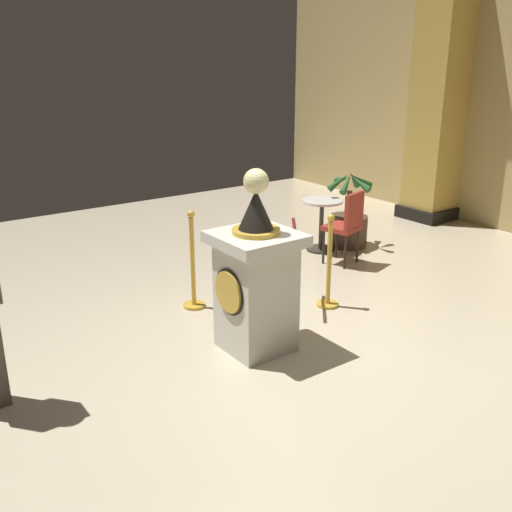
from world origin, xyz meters
name	(u,v)px	position (x,y,z in m)	size (l,w,h in m)	color
ground_plane	(286,355)	(0.00, 0.00, 0.00)	(12.50, 12.50, 0.00)	beige
pedestal_clock	(256,280)	(-0.29, -0.14, 0.67)	(0.71, 0.71, 1.68)	beige
stanchion_near	(329,275)	(-0.61, 1.07, 0.36)	(0.24, 0.24, 1.03)	gold
stanchion_far	(193,274)	(-1.44, -0.12, 0.38)	(0.24, 0.24, 1.08)	gold
velvet_rope	(261,237)	(-1.03, 0.47, 0.79)	(1.04, 1.04, 0.22)	#591419
column_left	(439,99)	(-2.34, 4.93, 1.93)	(0.82, 0.82, 3.89)	black
potted_palm_left	(348,224)	(-2.04, 2.75, 0.32)	(0.70, 0.65, 1.09)	#4C3828
cafe_table	(321,218)	(-2.10, 2.30, 0.46)	(0.56, 0.56, 0.72)	#332D28
cafe_chair_red	(347,222)	(-1.47, 2.17, 0.57)	(0.49, 0.49, 0.96)	black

